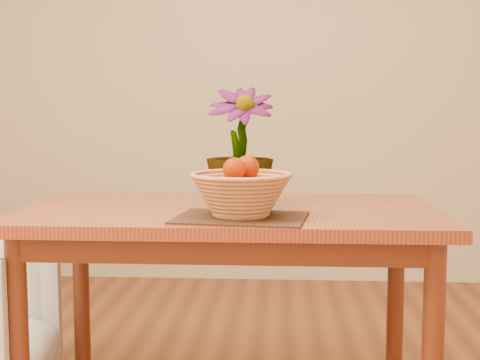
{
  "coord_description": "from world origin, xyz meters",
  "views": [
    {
      "loc": [
        0.17,
        -1.94,
        1.08
      ],
      "look_at": [
        0.05,
        0.1,
        0.87
      ],
      "focal_mm": 50.0,
      "sensor_mm": 36.0,
      "label": 1
    }
  ],
  "objects": [
    {
      "name": "placemat",
      "position": [
        0.05,
        0.07,
        0.75
      ],
      "size": [
        0.43,
        0.34,
        0.01
      ],
      "primitive_type": "cube",
      "rotation": [
        0.0,
        0.0,
        -0.13
      ],
      "color": "#391E14",
      "rests_on": "table"
    },
    {
      "name": "orange_pile",
      "position": [
        0.05,
        0.07,
        0.87
      ],
      "size": [
        0.18,
        0.18,
        0.13
      ],
      "rotation": [
        0.0,
        0.0,
        -0.13
      ],
      "color": "#F25E03",
      "rests_on": "wicker_basket"
    },
    {
      "name": "potted_plant",
      "position": [
        0.03,
        0.33,
        0.95
      ],
      "size": [
        0.24,
        0.24,
        0.41
      ],
      "primitive_type": "imported",
      "rotation": [
        0.0,
        0.0,
        0.06
      ],
      "color": "#154915",
      "rests_on": "table"
    },
    {
      "name": "table",
      "position": [
        0.0,
        0.3,
        0.66
      ],
      "size": [
        1.4,
        0.8,
        0.75
      ],
      "color": "brown",
      "rests_on": "floor"
    },
    {
      "name": "wall_back",
      "position": [
        0.0,
        2.25,
        1.35
      ],
      "size": [
        4.0,
        0.02,
        2.7
      ],
      "primitive_type": "cube",
      "color": "beige",
      "rests_on": "floor"
    },
    {
      "name": "wicker_basket",
      "position": [
        0.05,
        0.07,
        0.82
      ],
      "size": [
        0.31,
        0.31,
        0.13
      ],
      "color": "#BD7E4E",
      "rests_on": "placemat"
    }
  ]
}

